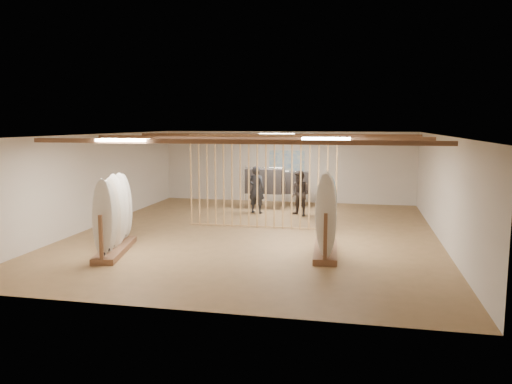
% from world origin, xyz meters
% --- Properties ---
extents(floor, '(12.00, 12.00, 0.00)m').
position_xyz_m(floor, '(0.00, 0.00, 0.00)').
color(floor, '#9C774B').
rests_on(floor, ground).
extents(ceiling, '(12.00, 12.00, 0.00)m').
position_xyz_m(ceiling, '(0.00, 0.00, 2.80)').
color(ceiling, gray).
rests_on(ceiling, ground).
extents(wall_back, '(12.00, 0.00, 12.00)m').
position_xyz_m(wall_back, '(0.00, 6.00, 1.40)').
color(wall_back, silver).
rests_on(wall_back, ground).
extents(wall_front, '(12.00, 0.00, 12.00)m').
position_xyz_m(wall_front, '(0.00, -6.00, 1.40)').
color(wall_front, silver).
rests_on(wall_front, ground).
extents(wall_left, '(0.00, 12.00, 12.00)m').
position_xyz_m(wall_left, '(-5.00, 0.00, 1.40)').
color(wall_left, silver).
rests_on(wall_left, ground).
extents(wall_right, '(0.00, 12.00, 12.00)m').
position_xyz_m(wall_right, '(5.00, 0.00, 1.40)').
color(wall_right, silver).
rests_on(wall_right, ground).
extents(ceiling_slats, '(9.50, 6.12, 0.10)m').
position_xyz_m(ceiling_slats, '(0.00, 0.00, 2.72)').
color(ceiling_slats, brown).
rests_on(ceiling_slats, ground).
extents(light_panels, '(1.20, 0.35, 0.06)m').
position_xyz_m(light_panels, '(0.00, 0.00, 2.74)').
color(light_panels, white).
rests_on(light_panels, ground).
extents(bamboo_partition, '(4.45, 0.05, 2.78)m').
position_xyz_m(bamboo_partition, '(0.00, 0.80, 1.40)').
color(bamboo_partition, tan).
rests_on(bamboo_partition, ground).
extents(poster, '(1.40, 0.03, 0.90)m').
position_xyz_m(poster, '(0.00, 5.98, 1.60)').
color(poster, '#3673BE').
rests_on(poster, ground).
extents(rack_left, '(1.02, 2.40, 1.89)m').
position_xyz_m(rack_left, '(-2.93, -2.74, 0.65)').
color(rack_left, brown).
rests_on(rack_left, floor).
extents(rack_right, '(0.65, 2.09, 1.97)m').
position_xyz_m(rack_right, '(2.10, -1.89, 0.67)').
color(rack_right, brown).
rests_on(rack_right, floor).
extents(clothing_rack_a, '(1.47, 0.39, 1.58)m').
position_xyz_m(clothing_rack_a, '(-0.56, 4.09, 1.02)').
color(clothing_rack_a, silver).
rests_on(clothing_rack_a, floor).
extents(clothing_rack_b, '(1.29, 0.51, 1.39)m').
position_xyz_m(clothing_rack_b, '(0.39, 4.76, 0.90)').
color(clothing_rack_b, silver).
rests_on(clothing_rack_b, floor).
extents(shopper_a, '(0.78, 0.62, 1.89)m').
position_xyz_m(shopper_a, '(-0.66, 3.23, 0.94)').
color(shopper_a, '#25272D').
rests_on(shopper_a, floor).
extents(shopper_b, '(1.06, 1.01, 1.74)m').
position_xyz_m(shopper_b, '(0.88, 3.02, 0.87)').
color(shopper_b, '#342C28').
rests_on(shopper_b, floor).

